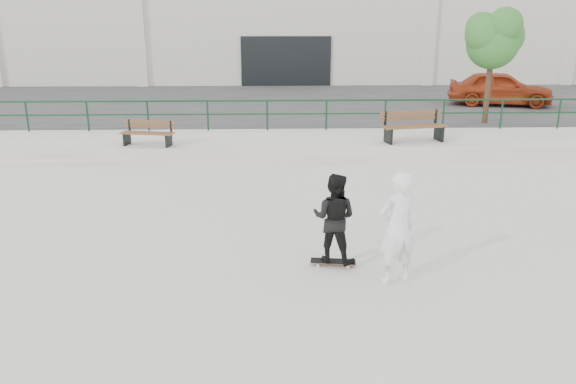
{
  "coord_description": "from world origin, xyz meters",
  "views": [
    {
      "loc": [
        -0.89,
        -8.03,
        4.13
      ],
      "look_at": [
        -0.57,
        2.0,
        1.02
      ],
      "focal_mm": 35.0,
      "sensor_mm": 36.0,
      "label": 1
    }
  ],
  "objects_px": {
    "tree": "(494,37)",
    "skateboard": "(333,262)",
    "bench_left": "(148,133)",
    "standing_skater": "(334,218)",
    "seated_skater": "(397,228)",
    "red_car": "(500,88)",
    "bench_right": "(413,127)"
  },
  "relations": [
    {
      "from": "tree",
      "to": "skateboard",
      "type": "xyz_separation_m",
      "value": [
        -6.76,
        -11.09,
        -3.43
      ]
    },
    {
      "from": "tree",
      "to": "skateboard",
      "type": "bearing_deg",
      "value": -121.34
    },
    {
      "from": "bench_left",
      "to": "standing_skater",
      "type": "relative_size",
      "value": 1.05
    },
    {
      "from": "standing_skater",
      "to": "seated_skater",
      "type": "height_order",
      "value": "seated_skater"
    },
    {
      "from": "red_car",
      "to": "skateboard",
      "type": "bearing_deg",
      "value": 164.65
    },
    {
      "from": "bench_right",
      "to": "red_car",
      "type": "xyz_separation_m",
      "value": [
        5.59,
        7.38,
        0.28
      ]
    },
    {
      "from": "skateboard",
      "to": "standing_skater",
      "type": "xyz_separation_m",
      "value": [
        0.0,
        -0.0,
        0.81
      ]
    },
    {
      "from": "bench_left",
      "to": "seated_skater",
      "type": "xyz_separation_m",
      "value": [
        5.66,
        -8.26,
        0.07
      ]
    },
    {
      "from": "bench_right",
      "to": "seated_skater",
      "type": "relative_size",
      "value": 1.12
    },
    {
      "from": "bench_right",
      "to": "seated_skater",
      "type": "distance_m",
      "value": 8.87
    },
    {
      "from": "bench_right",
      "to": "standing_skater",
      "type": "distance_m",
      "value": 8.57
    },
    {
      "from": "bench_left",
      "to": "bench_right",
      "type": "relative_size",
      "value": 0.79
    },
    {
      "from": "red_car",
      "to": "seated_skater",
      "type": "xyz_separation_m",
      "value": [
        -7.95,
        -15.93,
        -0.3
      ]
    },
    {
      "from": "bench_left",
      "to": "seated_skater",
      "type": "height_order",
      "value": "seated_skater"
    },
    {
      "from": "bench_right",
      "to": "tree",
      "type": "distance_m",
      "value": 5.35
    },
    {
      "from": "bench_left",
      "to": "tree",
      "type": "height_order",
      "value": "tree"
    },
    {
      "from": "bench_right",
      "to": "red_car",
      "type": "height_order",
      "value": "red_car"
    },
    {
      "from": "red_car",
      "to": "bench_right",
      "type": "bearing_deg",
      "value": 157.71
    },
    {
      "from": "seated_skater",
      "to": "skateboard",
      "type": "bearing_deg",
      "value": -54.57
    },
    {
      "from": "bench_right",
      "to": "red_car",
      "type": "relative_size",
      "value": 0.48
    },
    {
      "from": "bench_right",
      "to": "seated_skater",
      "type": "xyz_separation_m",
      "value": [
        -2.36,
        -8.55,
        -0.02
      ]
    },
    {
      "from": "bench_left",
      "to": "standing_skater",
      "type": "height_order",
      "value": "standing_skater"
    },
    {
      "from": "tree",
      "to": "bench_right",
      "type": "bearing_deg",
      "value": -137.28
    },
    {
      "from": "skateboard",
      "to": "bench_right",
      "type": "bearing_deg",
      "value": 74.58
    },
    {
      "from": "skateboard",
      "to": "standing_skater",
      "type": "relative_size",
      "value": 0.51
    },
    {
      "from": "bench_left",
      "to": "bench_right",
      "type": "bearing_deg",
      "value": 14.09
    },
    {
      "from": "skateboard",
      "to": "red_car",
      "type": "bearing_deg",
      "value": 67.08
    },
    {
      "from": "bench_right",
      "to": "red_car",
      "type": "distance_m",
      "value": 9.26
    },
    {
      "from": "standing_skater",
      "to": "bench_right",
      "type": "bearing_deg",
      "value": -90.7
    },
    {
      "from": "bench_left",
      "to": "skateboard",
      "type": "relative_size",
      "value": 2.06
    },
    {
      "from": "bench_left",
      "to": "skateboard",
      "type": "height_order",
      "value": "bench_left"
    },
    {
      "from": "bench_left",
      "to": "red_car",
      "type": "relative_size",
      "value": 0.38
    }
  ]
}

